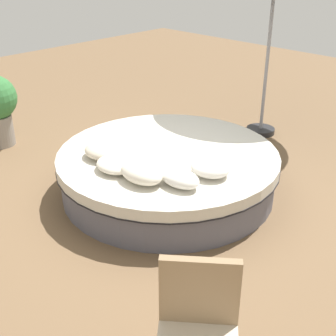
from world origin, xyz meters
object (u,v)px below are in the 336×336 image
at_px(throw_pillow_1, 116,164).
at_px(throw_pillow_2, 141,173).
at_px(throw_pillow_0, 103,151).
at_px(throw_pillow_4, 210,167).
at_px(round_bed, 168,171).
at_px(patio_chair, 198,324).
at_px(throw_pillow_3, 180,178).

bearing_deg(throw_pillow_1, throw_pillow_2, 2.62).
bearing_deg(throw_pillow_2, throw_pillow_0, 173.00).
bearing_deg(throw_pillow_4, round_bed, 172.21).
distance_m(throw_pillow_2, patio_chair, 2.05).
relative_size(throw_pillow_0, throw_pillow_2, 0.90).
distance_m(round_bed, patio_chair, 2.73).
height_order(throw_pillow_2, throw_pillow_3, throw_pillow_2).
xyz_separation_m(throw_pillow_1, throw_pillow_3, (0.72, 0.23, 0.01)).
distance_m(throw_pillow_4, patio_chair, 2.15).
bearing_deg(round_bed, throw_pillow_2, -66.83).
distance_m(throw_pillow_1, patio_chair, 2.37).
xyz_separation_m(round_bed, patio_chair, (2.02, -1.81, 0.30)).
xyz_separation_m(round_bed, throw_pillow_4, (0.71, -0.10, 0.34)).
bearing_deg(throw_pillow_4, throw_pillow_1, -142.04).
height_order(throw_pillow_0, throw_pillow_4, throw_pillow_4).
bearing_deg(throw_pillow_1, throw_pillow_0, 163.31).
distance_m(throw_pillow_3, patio_chair, 1.91).
bearing_deg(throw_pillow_1, throw_pillow_3, 17.53).
distance_m(throw_pillow_0, throw_pillow_1, 0.38).
xyz_separation_m(throw_pillow_2, throw_pillow_3, (0.34, 0.21, -0.01)).
relative_size(throw_pillow_3, throw_pillow_4, 1.05).
bearing_deg(throw_pillow_3, throw_pillow_1, -162.47).
relative_size(throw_pillow_1, throw_pillow_3, 1.03).
relative_size(round_bed, throw_pillow_3, 5.73).
distance_m(throw_pillow_2, throw_pillow_4, 0.73).
distance_m(round_bed, throw_pillow_0, 0.82).
xyz_separation_m(throw_pillow_0, throw_pillow_3, (1.08, 0.12, 0.00)).
bearing_deg(throw_pillow_4, throw_pillow_0, -156.12).
bearing_deg(throw_pillow_2, throw_pillow_1, -177.38).
bearing_deg(patio_chair, throw_pillow_1, -66.63).
height_order(throw_pillow_3, throw_pillow_4, throw_pillow_4).
xyz_separation_m(throw_pillow_1, throw_pillow_4, (0.79, 0.62, 0.02)).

